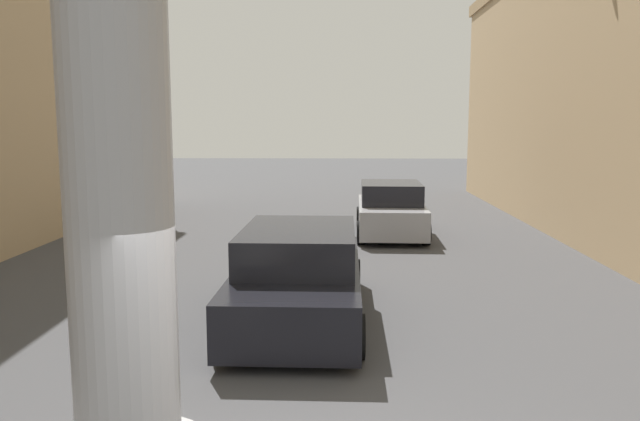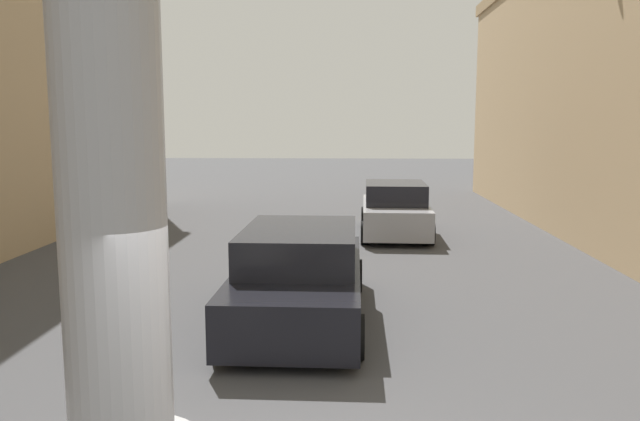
# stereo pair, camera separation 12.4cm
# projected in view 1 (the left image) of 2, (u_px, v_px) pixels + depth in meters

# --- Properties ---
(ground_plane) EXTENTS (91.34, 91.34, 0.00)m
(ground_plane) POSITION_uv_depth(u_px,v_px,m) (328.00, 264.00, 14.68)
(ground_plane) COLOR #424244
(neon_sign_pole) EXTENTS (2.69, 1.29, 9.20)m
(neon_sign_pole) POSITION_uv_depth(u_px,v_px,m) (112.00, 24.00, 4.48)
(neon_sign_pole) COLOR #9E9EA3
(neon_sign_pole) RESTS_ON ground
(car_lead) EXTENTS (2.15, 5.08, 1.56)m
(car_lead) POSITION_uv_depth(u_px,v_px,m) (299.00, 276.00, 10.43)
(car_lead) COLOR black
(car_lead) RESTS_ON ground
(car_far) EXTENTS (2.08, 4.34, 1.56)m
(car_far) POSITION_uv_depth(u_px,v_px,m) (391.00, 210.00, 18.42)
(car_far) COLOR black
(car_far) RESTS_ON ground
(palm_tree_mid_right) EXTENTS (3.06, 3.08, 8.49)m
(palm_tree_mid_right) POSITION_uv_depth(u_px,v_px,m) (628.00, 47.00, 14.88)
(palm_tree_mid_right) COLOR brown
(palm_tree_mid_right) RESTS_ON ground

